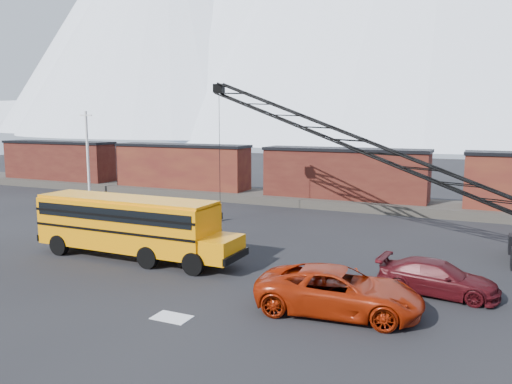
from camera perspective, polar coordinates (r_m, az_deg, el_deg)
ground at (r=22.54m, az=-4.84°, el=-10.39°), size 160.00×160.00×0.00m
gravel_berm at (r=42.45m, az=9.98°, el=-1.13°), size 120.00×5.00×0.70m
boxcar_west_far at (r=58.98m, az=-21.62°, el=3.38°), size 13.70×3.10×4.17m
boxcar_west_near at (r=48.69m, az=-8.48°, el=2.96°), size 13.70×3.10×4.17m
boxcar_mid at (r=42.13m, az=10.06°, el=2.11°), size 13.70×3.10×4.17m
utility_pole at (r=50.42m, az=-18.69°, el=4.38°), size 1.40×0.24×8.00m
snow_patch at (r=19.11m, az=-9.60°, el=-13.95°), size 1.40×0.90×0.02m
school_bus at (r=26.76m, az=-14.04°, el=-3.63°), size 11.65×2.65×3.19m
red_pickup at (r=19.27m, az=9.46°, el=-11.06°), size 6.43×3.46×1.72m
maroon_suv at (r=22.29m, az=20.04°, el=-9.19°), size 5.00×2.40×1.41m
crawler_crane at (r=30.27m, az=12.42°, el=5.03°), size 24.46×5.18×9.84m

